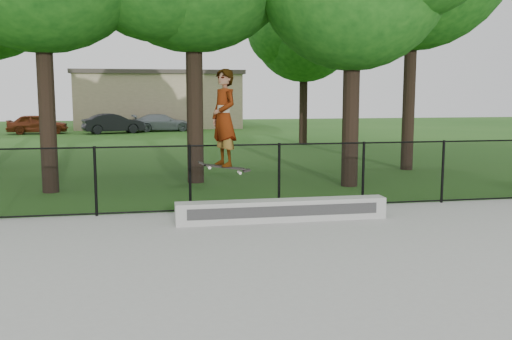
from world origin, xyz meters
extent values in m
plane|color=#225417|center=(0.00, 0.00, 0.00)|extent=(100.00, 100.00, 0.00)
cube|color=#969591|center=(0.00, 0.00, 0.03)|extent=(14.00, 12.00, 0.06)
cube|color=#9F9F9A|center=(-0.21, 4.70, 0.28)|extent=(4.37, 0.40, 0.44)
imported|color=maroon|center=(-9.94, 32.63, 0.64)|extent=(3.85, 1.82, 1.28)
imported|color=black|center=(-5.09, 32.13, 0.65)|extent=(3.80, 2.31, 1.29)
imported|color=gray|center=(-1.89, 33.63, 0.59)|extent=(3.92, 2.07, 1.19)
cube|color=black|center=(-1.42, 4.55, 1.23)|extent=(0.84, 0.23, 0.14)
imported|color=#AFC8E6|center=(-1.42, 4.55, 2.19)|extent=(0.68, 0.81, 1.89)
cylinder|color=black|center=(-4.00, 5.90, 0.81)|extent=(0.06, 0.06, 1.50)
cylinder|color=black|center=(-2.00, 5.90, 0.81)|extent=(0.06, 0.06, 1.50)
cylinder|color=black|center=(0.00, 5.90, 0.81)|extent=(0.06, 0.06, 1.50)
cylinder|color=black|center=(2.00, 5.90, 0.81)|extent=(0.06, 0.06, 1.50)
cylinder|color=black|center=(4.00, 5.90, 0.81)|extent=(0.06, 0.06, 1.50)
cylinder|color=black|center=(0.00, 5.90, 1.53)|extent=(16.00, 0.04, 0.04)
cylinder|color=black|center=(0.00, 5.90, 0.11)|extent=(16.00, 0.04, 0.04)
cube|color=black|center=(0.00, 5.90, 0.81)|extent=(16.00, 0.01, 1.50)
cylinder|color=black|center=(-5.50, 9.50, 2.52)|extent=(0.44, 0.44, 5.05)
cylinder|color=black|center=(2.80, 9.00, 2.24)|extent=(0.44, 0.44, 4.48)
cylinder|color=black|center=(5.00, 22.00, 2.19)|extent=(0.44, 0.44, 4.37)
sphere|color=#134512|center=(5.00, 22.00, 5.81)|extent=(5.24, 5.24, 5.24)
cylinder|color=black|center=(-1.50, 10.50, 2.61)|extent=(0.44, 0.44, 5.23)
cylinder|color=black|center=(6.00, 12.00, 2.79)|extent=(0.44, 0.44, 5.58)
cube|color=tan|center=(-2.00, 38.00, 2.00)|extent=(12.00, 6.00, 4.00)
cube|color=#3F3833|center=(-2.00, 38.00, 4.15)|extent=(12.40, 6.40, 0.30)
camera|label=1|loc=(-2.88, -6.47, 2.68)|focal=40.00mm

